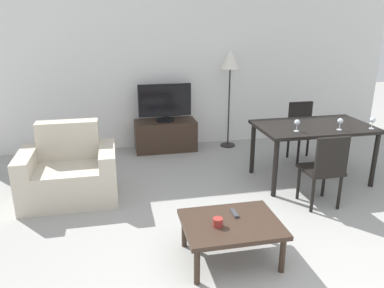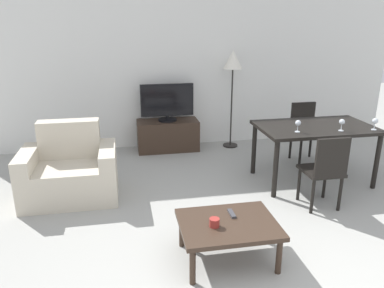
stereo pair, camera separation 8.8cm
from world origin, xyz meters
TOP-DOWN VIEW (x-y plane):
  - wall_back at (0.00, 3.95)m, footprint 7.01×0.06m
  - armchair at (-1.72, 2.21)m, footprint 1.07×0.75m
  - tv_stand at (-0.39, 3.67)m, footprint 0.96×0.43m
  - tv at (-0.39, 3.67)m, footprint 0.83×0.29m
  - coffee_table at (-0.24, 0.68)m, footprint 0.83×0.65m
  - dining_table at (1.29, 2.12)m, footprint 1.44×0.86m
  - dining_chair_near at (1.04, 1.38)m, footprint 0.40×0.40m
  - dining_chair_far at (1.54, 2.85)m, footprint 0.40×0.40m
  - floor_lamp at (0.65, 3.65)m, footprint 0.30×0.30m
  - remote_primary at (-0.18, 0.80)m, footprint 0.04×0.15m
  - cup_white_near at (-0.38, 0.63)m, footprint 0.09×0.09m
  - wine_glass_left at (1.89, 1.82)m, footprint 0.07×0.07m
  - wine_glass_center at (1.47, 1.85)m, footprint 0.07×0.07m
  - wine_glass_right at (0.94, 1.90)m, footprint 0.07×0.07m

SIDE VIEW (x-z plane):
  - tv_stand at x=-0.39m, z-range 0.00..0.48m
  - armchair at x=-1.72m, z-range -0.13..0.74m
  - coffee_table at x=-0.24m, z-range 0.14..0.50m
  - remote_primary at x=-0.18m, z-range 0.36..0.38m
  - cup_white_near at x=-0.38m, z-range 0.36..0.44m
  - dining_chair_near at x=1.04m, z-range 0.05..0.90m
  - dining_chair_far at x=1.54m, z-range 0.05..0.90m
  - dining_table at x=1.29m, z-range 0.29..1.03m
  - tv at x=-0.39m, z-range 0.49..1.07m
  - wine_glass_left at x=1.89m, z-range 0.77..0.92m
  - wine_glass_center at x=1.47m, z-range 0.77..0.92m
  - wine_glass_right at x=0.94m, z-range 0.77..0.92m
  - floor_lamp at x=0.65m, z-range 0.55..2.11m
  - wall_back at x=0.00m, z-range 0.00..2.70m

